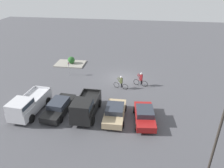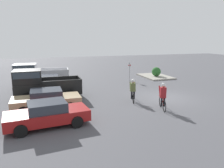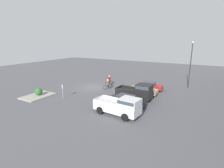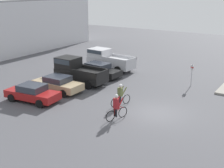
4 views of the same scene
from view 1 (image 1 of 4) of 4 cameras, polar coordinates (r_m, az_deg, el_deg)
The scene contains 12 objects.
ground_plane at distance 28.90m, azimuth 2.73°, elevation 1.49°, with size 80.00×80.00×0.00m, color #4C4C51.
sedan_0 at distance 20.69m, azimuth 8.51°, elevation -8.03°, with size 2.23×4.39×1.34m.
sedan_1 at distance 20.84m, azimuth 0.74°, elevation -7.37°, with size 2.01×4.27×1.34m.
pickup_truck_0 at distance 20.88m, azimuth -7.03°, elevation -5.94°, with size 2.19×4.87×2.27m.
sedan_2 at distance 22.29m, azimuth -13.68°, elevation -5.74°, with size 2.25×4.88×1.34m.
pickup_truck_1 at distance 22.69m, azimuth -21.15°, elevation -5.06°, with size 2.46×5.28×2.09m.
cyclist_0 at distance 25.98m, azimuth 2.36°, elevation 0.47°, with size 1.80×0.68×1.69m.
cyclist_1 at distance 26.84m, azimuth 7.55°, elevation 1.23°, with size 1.76×0.66×1.78m.
fire_lane_sign at distance 29.89m, azimuth -11.23°, elevation 4.47°, with size 0.12×0.29×2.02m.
lamppost at distance 14.95m, azimuth 26.76°, elevation -8.64°, with size 0.36×0.36×7.73m.
curb_island at distance 34.02m, azimuth -10.84°, elevation 5.23°, with size 4.36×2.97×0.15m, color gray.
shrub at distance 33.74m, azimuth -10.61°, elevation 6.16°, with size 1.05×1.05×1.05m.
Camera 1 is at (-2.39, 25.95, 12.48)m, focal length 35.00 mm.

